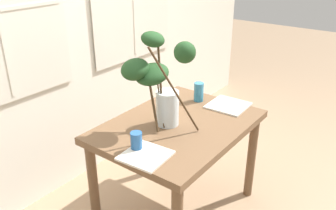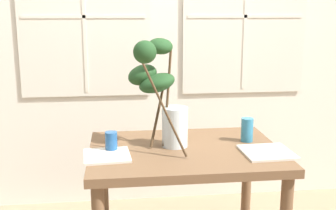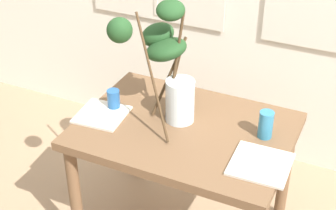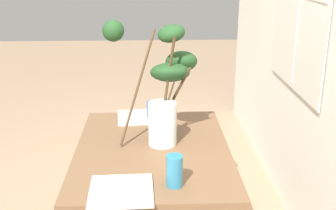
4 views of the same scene
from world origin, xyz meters
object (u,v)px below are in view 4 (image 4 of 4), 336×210
plate_square_right (122,191)px  vase_with_branches (165,83)px  dining_table (154,165)px  drinking_glass_blue_right (175,171)px  plate_square_left (139,117)px  drinking_glass_blue_left (152,111)px

plate_square_right → vase_with_branches: bearing=160.5°
dining_table → drinking_glass_blue_right: bearing=13.3°
drinking_glass_blue_right → plate_square_left: (-0.85, -0.18, -0.07)m
dining_table → drinking_glass_blue_right: (0.40, 0.09, 0.18)m
plate_square_left → plate_square_right: same height
drinking_glass_blue_left → drinking_glass_blue_right: size_ratio=0.79×
plate_square_left → plate_square_right: size_ratio=0.91×
dining_table → drinking_glass_blue_left: drinking_glass_blue_left is taller
plate_square_left → plate_square_right: 0.90m
vase_with_branches → drinking_glass_blue_right: 0.59m
vase_with_branches → drinking_glass_blue_right: bearing=2.8°
dining_table → drinking_glass_blue_left: size_ratio=9.65×
dining_table → plate_square_right: plate_square_right is taller
drinking_glass_blue_right → plate_square_left: size_ratio=0.58×
dining_table → drinking_glass_blue_left: bearing=-179.7°
plate_square_right → dining_table: bearing=162.9°
plate_square_left → drinking_glass_blue_left: bearing=74.1°
dining_table → drinking_glass_blue_left: 0.45m
plate_square_left → drinking_glass_blue_right: bearing=12.2°
drinking_glass_blue_right → vase_with_branches: bearing=-177.2°
vase_with_branches → plate_square_right: 0.70m
drinking_glass_blue_right → plate_square_right: 0.25m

